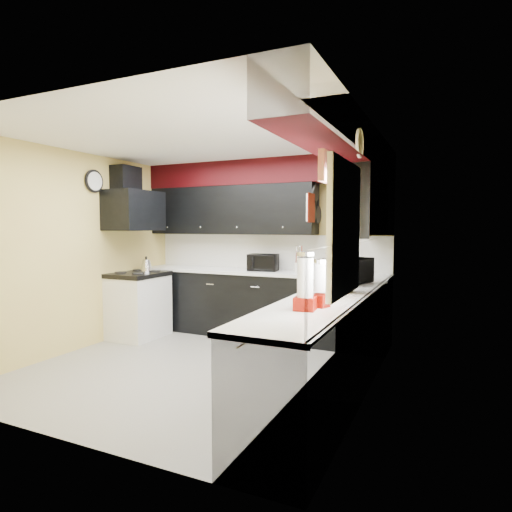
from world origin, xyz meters
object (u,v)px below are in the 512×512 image
at_px(toaster_oven, 263,262).
at_px(knife_block, 335,265).
at_px(microwave, 348,271).
at_px(utensil_crock, 299,268).
at_px(kettle, 146,265).

xyz_separation_m(toaster_oven, knife_block, (1.02, 0.03, 0.00)).
height_order(microwave, knife_block, microwave).
distance_m(utensil_crock, kettle, 2.23).
distance_m(toaster_oven, microwave, 1.60).
relative_size(knife_block, kettle, 1.33).
height_order(utensil_crock, knife_block, knife_block).
relative_size(toaster_oven, kettle, 2.23).
distance_m(knife_block, kettle, 2.71).
height_order(microwave, utensil_crock, microwave).
relative_size(microwave, kettle, 2.78).
bearing_deg(utensil_crock, kettle, -168.22).
distance_m(microwave, utensil_crock, 1.11).
bearing_deg(toaster_oven, utensil_crock, -16.54).
bearing_deg(utensil_crock, knife_block, 12.64).
height_order(utensil_crock, kettle, kettle).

